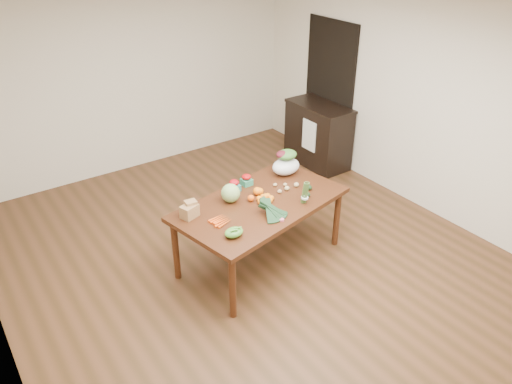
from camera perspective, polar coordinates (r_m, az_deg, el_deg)
floor at (r=5.61m, az=-0.33°, el=-7.93°), size 6.00×6.00×0.00m
ceiling at (r=4.51m, az=-0.44°, el=20.45°), size 5.00×6.00×0.02m
room_walls at (r=4.91m, az=-0.38°, el=4.68°), size 5.02×6.02×2.70m
dining_table at (r=5.42m, az=0.48°, el=-4.54°), size 1.97×1.34×0.75m
doorway_dark at (r=7.64m, az=8.32°, el=11.22°), size 0.02×1.00×2.10m
cabinet at (r=7.60m, az=7.11°, el=6.52°), size 0.52×1.02×0.94m
dish_towel at (r=7.35m, az=6.08°, el=6.44°), size 0.02×0.28×0.45m
paper_bag at (r=4.97m, az=-7.62°, el=-2.05°), size 0.26×0.23×0.16m
cabbage at (r=5.19m, az=-2.93°, el=-0.12°), size 0.20×0.20×0.20m
strawberry_basket_a at (r=5.41m, az=-2.50°, el=0.64°), size 0.13×0.13×0.10m
strawberry_basket_b at (r=5.52m, az=-1.09°, el=1.30°), size 0.13×0.13×0.10m
orange_a at (r=5.21m, az=-0.59°, el=-0.71°), size 0.07×0.07×0.07m
orange_b at (r=5.32m, az=0.14°, el=0.09°), size 0.09×0.09×0.09m
orange_c at (r=5.33m, az=0.45°, el=0.08°), size 0.08×0.08×0.08m
mandarin_cluster at (r=5.20m, az=1.09°, el=-0.63°), size 0.21×0.21×0.10m
carrots at (r=4.90m, az=-4.04°, el=-3.23°), size 0.25×0.23×0.03m
snap_pea_bag at (r=4.67m, az=-2.55°, el=-4.63°), size 0.19×0.14×0.08m
kale_bunch at (r=4.93m, az=2.11°, el=-2.07°), size 0.39×0.46×0.16m
asparagus_bundle at (r=5.16m, az=5.62°, el=-0.06°), size 0.10×0.13×0.26m
potato_a at (r=5.37m, az=2.72°, el=0.07°), size 0.05×0.04×0.04m
potato_b at (r=5.43m, az=3.55°, el=0.43°), size 0.06×0.05×0.05m
potato_c at (r=5.52m, az=3.36°, el=0.85°), size 0.05×0.04×0.04m
potato_d at (r=5.51m, az=2.20°, el=0.84°), size 0.05×0.04×0.04m
potato_e at (r=5.51m, az=4.64°, el=0.84°), size 0.06×0.05×0.05m
avocado_a at (r=5.32m, az=5.77°, el=-0.24°), size 0.09×0.11×0.06m
avocado_b at (r=5.46m, az=5.99°, el=0.55°), size 0.08×0.10×0.06m
salad_bag at (r=5.73m, az=3.44°, el=3.28°), size 0.38×0.32×0.26m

